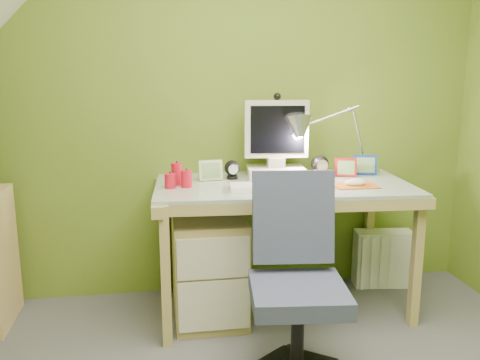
{
  "coord_description": "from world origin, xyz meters",
  "views": [
    {
      "loc": [
        -0.41,
        -1.53,
        1.4
      ],
      "look_at": [
        0.0,
        1.0,
        0.85
      ],
      "focal_mm": 38.0,
      "sensor_mm": 36.0,
      "label": 1
    }
  ],
  "objects": [
    {
      "name": "wall_back",
      "position": [
        0.0,
        1.6,
        1.2
      ],
      "size": [
        3.2,
        0.01,
        2.4
      ],
      "primitive_type": "cube",
      "color": "olive",
      "rests_on": "floor"
    },
    {
      "name": "desk",
      "position": [
        0.29,
        1.23,
        0.39
      ],
      "size": [
        1.48,
        0.81,
        0.77
      ],
      "primitive_type": null,
      "rotation": [
        0.0,
        0.0,
        -0.06
      ],
      "color": "tan",
      "rests_on": "floor"
    },
    {
      "name": "monitor",
      "position": [
        0.29,
        1.41,
        1.04
      ],
      "size": [
        0.42,
        0.27,
        0.54
      ],
      "primitive_type": null,
      "rotation": [
        0.0,
        0.0,
        -0.1
      ],
      "color": "beige",
      "rests_on": "desk"
    },
    {
      "name": "speaker_left",
      "position": [
        0.02,
        1.39,
        0.83
      ],
      "size": [
        0.11,
        0.11,
        0.11
      ],
      "primitive_type": null,
      "rotation": [
        0.0,
        0.0,
        0.19
      ],
      "color": "black",
      "rests_on": "desk"
    },
    {
      "name": "speaker_right",
      "position": [
        0.56,
        1.39,
        0.84
      ],
      "size": [
        0.11,
        0.11,
        0.13
      ],
      "primitive_type": null,
      "rotation": [
        0.0,
        0.0,
        0.04
      ],
      "color": "black",
      "rests_on": "desk"
    },
    {
      "name": "keyboard",
      "position": [
        0.21,
        1.09,
        0.79
      ],
      "size": [
        0.49,
        0.2,
        0.02
      ],
      "primitive_type": "cube",
      "rotation": [
        0.0,
        0.0,
        -0.1
      ],
      "color": "white",
      "rests_on": "desk"
    },
    {
      "name": "mousepad",
      "position": [
        0.67,
        1.09,
        0.78
      ],
      "size": [
        0.24,
        0.17,
        0.01
      ],
      "primitive_type": "cube",
      "rotation": [
        0.0,
        0.0,
        -0.01
      ],
      "color": "#C15E1E",
      "rests_on": "desk"
    },
    {
      "name": "mouse",
      "position": [
        0.67,
        1.09,
        0.79
      ],
      "size": [
        0.14,
        0.1,
        0.04
      ],
      "primitive_type": "ellipsoid",
      "rotation": [
        0.0,
        0.0,
        -0.26
      ],
      "color": "white",
      "rests_on": "mousepad"
    },
    {
      "name": "amber_tumbler",
      "position": [
        0.47,
        1.15,
        0.82
      ],
      "size": [
        0.08,
        0.08,
        0.08
      ],
      "primitive_type": "cylinder",
      "rotation": [
        0.0,
        0.0,
        0.22
      ],
      "color": "#985B16",
      "rests_on": "desk"
    },
    {
      "name": "candle_cluster",
      "position": [
        -0.31,
        1.24,
        0.84
      ],
      "size": [
        0.2,
        0.18,
        0.12
      ],
      "primitive_type": null,
      "rotation": [
        0.0,
        0.0,
        0.24
      ],
      "color": "red",
      "rests_on": "desk"
    },
    {
      "name": "photo_frame_red",
      "position": [
        0.71,
        1.35,
        0.83
      ],
      "size": [
        0.13,
        0.05,
        0.11
      ],
      "primitive_type": "cube",
      "rotation": [
        0.0,
        0.0,
        -0.27
      ],
      "color": "#B41317",
      "rests_on": "desk"
    },
    {
      "name": "photo_frame_blue",
      "position": [
        0.85,
        1.39,
        0.84
      ],
      "size": [
        0.14,
        0.06,
        0.12
      ],
      "primitive_type": "cube",
      "rotation": [
        0.0,
        0.0,
        -0.27
      ],
      "color": "navy",
      "rests_on": "desk"
    },
    {
      "name": "photo_frame_green",
      "position": [
        -0.11,
        1.37,
        0.83
      ],
      "size": [
        0.14,
        0.03,
        0.12
      ],
      "primitive_type": "cube",
      "rotation": [
        0.0,
        0.0,
        0.11
      ],
      "color": "#BBC98A",
      "rests_on": "desk"
    },
    {
      "name": "desk_lamp",
      "position": [
        0.74,
        1.41,
        1.08
      ],
      "size": [
        0.59,
        0.3,
        0.61
      ],
      "primitive_type": null,
      "rotation": [
        0.0,
        0.0,
        0.1
      ],
      "color": "#AEADB1",
      "rests_on": "desk"
    },
    {
      "name": "task_chair",
      "position": [
        0.19,
        0.51,
        0.43
      ],
      "size": [
        0.53,
        0.53,
        0.87
      ],
      "primitive_type": null,
      "rotation": [
        0.0,
        0.0,
        -0.11
      ],
      "color": "#383F5D",
      "rests_on": "floor"
    },
    {
      "name": "radiator",
      "position": [
        1.03,
        1.46,
        0.19
      ],
      "size": [
        0.39,
        0.2,
        0.37
      ],
      "primitive_type": "cube",
      "rotation": [
        0.0,
        0.0,
        -0.14
      ],
      "color": "white",
      "rests_on": "floor"
    }
  ]
}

